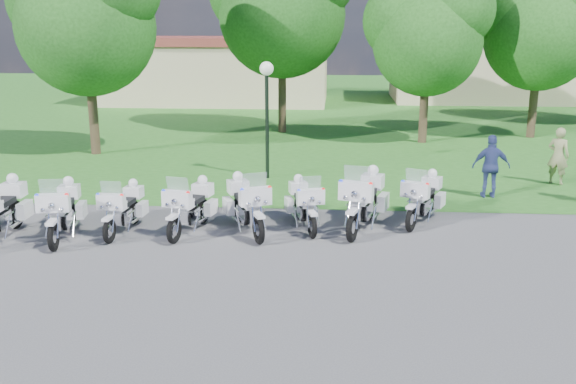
# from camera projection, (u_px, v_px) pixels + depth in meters

# --- Properties ---
(ground) EXTENTS (100.00, 100.00, 0.00)m
(ground) POSITION_uv_depth(u_px,v_px,m) (260.00, 245.00, 14.58)
(ground) COLOR #4D4D52
(ground) RESTS_ON ground
(grass_lawn) EXTENTS (100.00, 48.00, 0.01)m
(grass_lawn) POSITION_uv_depth(u_px,v_px,m) (309.00, 104.00, 40.63)
(grass_lawn) COLOR #296A21
(grass_lawn) RESTS_ON ground
(motorcycle_0) EXTENTS (0.88, 2.52, 1.69)m
(motorcycle_0) POSITION_uv_depth(u_px,v_px,m) (0.00, 209.00, 14.89)
(motorcycle_0) COLOR black
(motorcycle_0) RESTS_ON ground
(motorcycle_1) EXTENTS (1.02, 2.34, 1.58)m
(motorcycle_1) POSITION_uv_depth(u_px,v_px,m) (63.00, 210.00, 14.99)
(motorcycle_1) COLOR black
(motorcycle_1) RESTS_ON ground
(motorcycle_2) EXTENTS (0.78, 2.11, 1.41)m
(motorcycle_2) POSITION_uv_depth(u_px,v_px,m) (124.00, 208.00, 15.42)
(motorcycle_2) COLOR black
(motorcycle_2) RESTS_ON ground
(motorcycle_3) EXTENTS (1.04, 2.23, 1.51)m
(motorcycle_3) POSITION_uv_depth(u_px,v_px,m) (191.00, 206.00, 15.42)
(motorcycle_3) COLOR black
(motorcycle_3) RESTS_ON ground
(motorcycle_4) EXTENTS (1.39, 2.26, 1.62)m
(motorcycle_4) POSITION_uv_depth(u_px,v_px,m) (246.00, 204.00, 15.42)
(motorcycle_4) COLOR black
(motorcycle_4) RESTS_ON ground
(motorcycle_5) EXTENTS (1.07, 2.11, 1.45)m
(motorcycle_5) POSITION_uv_depth(u_px,v_px,m) (304.00, 203.00, 15.76)
(motorcycle_5) COLOR black
(motorcycle_5) RESTS_ON ground
(motorcycle_6) EXTENTS (1.32, 2.53, 1.75)m
(motorcycle_6) POSITION_uv_depth(u_px,v_px,m) (364.00, 200.00, 15.61)
(motorcycle_6) COLOR black
(motorcycle_6) RESTS_ON ground
(motorcycle_7) EXTENTS (1.32, 2.10, 1.51)m
(motorcycle_7) POSITION_uv_depth(u_px,v_px,m) (423.00, 198.00, 16.18)
(motorcycle_7) COLOR black
(motorcycle_7) RESTS_ON ground
(lamp_post) EXTENTS (0.44, 0.44, 3.75)m
(lamp_post) POSITION_uv_depth(u_px,v_px,m) (267.00, 90.00, 20.24)
(lamp_post) COLOR black
(lamp_post) RESTS_ON ground
(tree_0) EXTENTS (5.96, 5.09, 7.95)m
(tree_0) POSITION_uv_depth(u_px,v_px,m) (85.00, 13.00, 23.61)
(tree_0) COLOR #38281C
(tree_0) RESTS_ON ground
(tree_1) EXTENTS (6.62, 5.65, 8.83)m
(tree_1) POSITION_uv_depth(u_px,v_px,m) (281.00, 2.00, 28.49)
(tree_1) COLOR #38281C
(tree_1) RESTS_ON ground
(tree_2) EXTENTS (5.23, 4.46, 6.97)m
(tree_2) POSITION_uv_depth(u_px,v_px,m) (427.00, 31.00, 26.18)
(tree_2) COLOR #38281C
(tree_2) RESTS_ON ground
(tree_3) EXTENTS (5.52, 4.71, 7.35)m
(tree_3) POSITION_uv_depth(u_px,v_px,m) (540.00, 25.00, 27.35)
(tree_3) COLOR #38281C
(tree_3) RESTS_ON ground
(building_west) EXTENTS (14.56, 8.32, 4.10)m
(building_west) POSITION_uv_depth(u_px,v_px,m) (218.00, 69.00, 41.50)
(building_west) COLOR #C5B58E
(building_west) RESTS_ON ground
(building_east) EXTENTS (11.44, 7.28, 4.10)m
(building_east) POSITION_uv_depth(u_px,v_px,m) (478.00, 68.00, 42.22)
(building_east) COLOR #C5B58E
(building_east) RESTS_ON ground
(bystander_a) EXTENTS (0.78, 0.72, 1.79)m
(bystander_a) POSITION_uv_depth(u_px,v_px,m) (558.00, 156.00, 19.96)
(bystander_a) COLOR #8D8E60
(bystander_a) RESTS_ON ground
(bystander_c) EXTENTS (1.08, 0.47, 1.82)m
(bystander_c) POSITION_uv_depth(u_px,v_px,m) (491.00, 167.00, 18.41)
(bystander_c) COLOR #354280
(bystander_c) RESTS_ON ground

